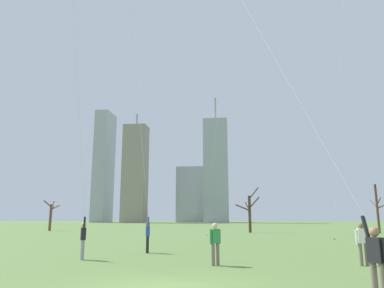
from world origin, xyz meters
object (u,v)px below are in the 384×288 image
kite_flyer_foreground_left_teal (79,159)px  bare_tree_center (250,211)px  bystander_far_off_by_trees (363,242)px  bare_tree_far_right_edge (51,215)px  kite_flyer_midfield_left_red (328,167)px  bare_tree_rightmost (377,208)px  kite_flyer_midfield_right_orange (143,181)px  distant_kite_drifting_right_purple (226,19)px  bystander_watching_nearby (215,242)px

kite_flyer_foreground_left_teal → bare_tree_center: bearing=77.0°
bystander_far_off_by_trees → bare_tree_far_right_edge: size_ratio=0.38×
kite_flyer_midfield_left_red → bare_tree_rightmost: 40.45m
kite_flyer_foreground_left_teal → kite_flyer_midfield_right_orange: bearing=70.6°
kite_flyer_midfield_right_orange → kite_flyer_midfield_left_red: bearing=-50.3°
bare_tree_rightmost → bare_tree_far_right_edge: size_ratio=1.37×
bystander_far_off_by_trees → bare_tree_center: bare_tree_center is taller
bare_tree_rightmost → bare_tree_center: bearing=-179.7°
distant_kite_drifting_right_purple → bare_tree_rightmost: distant_kite_drifting_right_purple is taller
kite_flyer_midfield_right_orange → bare_tree_far_right_edge: size_ratio=3.06×
kite_flyer_midfield_left_red → bare_tree_far_right_edge: bearing=125.6°
distant_kite_drifting_right_purple → bare_tree_far_right_edge: (-25.75, 14.06, -20.54)m
kite_flyer_midfield_left_red → kite_flyer_midfield_right_orange: 11.13m
distant_kite_drifting_right_purple → bystander_far_off_by_trees: bearing=-74.7°
distant_kite_drifting_right_purple → bare_tree_center: bearing=78.8°
kite_flyer_foreground_left_teal → bare_tree_far_right_edge: (-20.27, 36.11, -1.94)m
bare_tree_rightmost → bare_tree_far_right_edge: 43.47m
bystander_watching_nearby → bare_tree_rightmost: bearing=61.5°
kite_flyer_midfield_right_orange → bare_tree_rightmost: size_ratio=2.22×
bare_tree_rightmost → bare_tree_far_right_edge: bearing=176.6°
bystander_far_off_by_trees → distant_kite_drifting_right_purple: bearing=105.3°
kite_flyer_midfield_left_red → bystander_watching_nearby: 6.45m
bare_tree_center → kite_flyer_midfield_left_red: bearing=-88.6°
bystander_watching_nearby → bare_tree_center: bearing=85.9°
kite_flyer_midfield_right_orange → bystander_far_off_by_trees: (9.56, -2.83, -2.77)m
kite_flyer_foreground_left_teal → kite_flyer_midfield_right_orange: 4.63m
kite_flyer_midfield_left_red → bystander_far_off_by_trees: 6.60m
kite_flyer_midfield_left_red → kite_flyer_foreground_left_teal: bearing=154.0°
bare_tree_rightmost → kite_flyer_foreground_left_teal: bearing=-124.6°
bare_tree_center → bare_tree_far_right_edge: size_ratio=1.30×
bystander_watching_nearby → bare_tree_center: size_ratio=0.29×
bystander_watching_nearby → distant_kite_drifting_right_purple: distant_kite_drifting_right_purple is taller
kite_flyer_midfield_right_orange → bystander_far_off_by_trees: 10.35m
kite_flyer_midfield_left_red → bare_tree_center: bearing=91.4°
bystander_watching_nearby → bare_tree_rightmost: (17.73, 32.64, 2.10)m
bystander_far_off_by_trees → kite_flyer_foreground_left_teal: bearing=-172.2°
kite_flyer_foreground_left_teal → bystander_watching_nearby: bearing=9.6°
bare_tree_center → kite_flyer_foreground_left_teal: bearing=-103.0°
bystander_far_off_by_trees → bare_tree_center: bearing=96.0°
kite_flyer_midfield_left_red → bare_tree_center: (-0.89, 37.68, -0.46)m
kite_flyer_midfield_right_orange → bare_tree_far_right_edge: kite_flyer_midfield_right_orange is taller
bystander_far_off_by_trees → distant_kite_drifting_right_purple: distant_kite_drifting_right_purple is taller
bystander_far_off_by_trees → bystander_watching_nearby: same height
kite_flyer_midfield_left_red → bystander_far_off_by_trees: size_ratio=8.50×
bystander_watching_nearby → bare_tree_far_right_edge: (-25.66, 35.20, 1.31)m
bare_tree_rightmost → bare_tree_center: (-15.37, -0.08, -0.38)m
bare_tree_center → distant_kite_drifting_right_purple: bearing=-101.2°
kite_flyer_midfield_left_red → distant_kite_drifting_right_purple: 32.96m
distant_kite_drifting_right_purple → bare_tree_center: 23.25m
bare_tree_rightmost → bare_tree_center: size_ratio=1.06×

